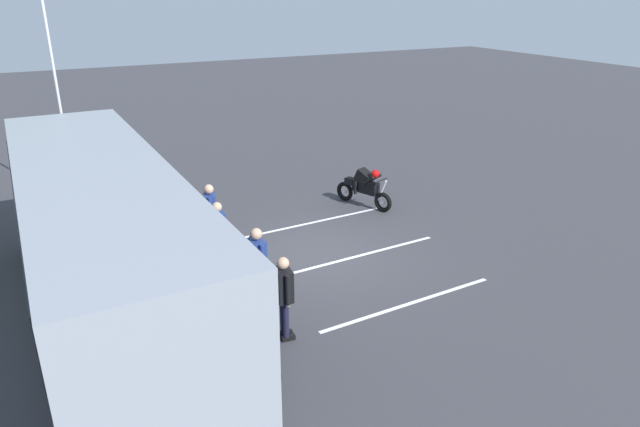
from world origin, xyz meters
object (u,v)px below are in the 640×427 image
spectator_far_left (284,292)px  parked_motorcycle_silver (250,340)px  stunt_motorcycle (364,187)px  spectator_left (257,261)px  flagpole (59,102)px  spectator_centre (229,252)px  spectator_far_right (210,212)px  spectator_right (219,231)px  tour_bus (104,249)px  parked_motorcycle_dark (176,230)px

spectator_far_left → parked_motorcycle_silver: (-0.43, 0.85, -0.52)m
spectator_far_left → stunt_motorcycle: spectator_far_left is taller
spectator_left → parked_motorcycle_silver: 1.96m
flagpole → parked_motorcycle_silver: bearing=-168.9°
spectator_left → spectator_centre: 0.93m
spectator_left → stunt_motorcycle: (4.06, -5.02, -0.46)m
spectator_far_right → flagpole: bearing=29.0°
spectator_far_left → spectator_centre: size_ratio=1.03×
spectator_left → spectator_right: (1.94, 0.18, -0.05)m
spectator_centre → spectator_right: size_ratio=0.96×
spectator_far_right → parked_motorcycle_silver: (-4.76, 0.82, -0.57)m
spectator_far_left → stunt_motorcycle: size_ratio=0.87×
spectator_left → stunt_motorcycle: size_ratio=0.91×
spectator_centre → spectator_right: 1.08m
tour_bus → parked_motorcycle_dark: tour_bus is taller
spectator_left → spectator_far_right: size_ratio=1.01×
spectator_far_right → stunt_motorcycle: (0.98, -5.03, -0.44)m
parked_motorcycle_silver → parked_motorcycle_dark: same height
spectator_left → spectator_centre: (0.87, 0.30, -0.09)m
tour_bus → spectator_right: 2.92m
parked_motorcycle_silver → spectator_centre: bearing=-11.8°
spectator_right → spectator_left: bearing=-174.7°
spectator_far_left → parked_motorcycle_dark: size_ratio=0.83×
spectator_far_left → spectator_far_right: 4.33m
parked_motorcycle_silver → spectator_left: bearing=-26.4°
tour_bus → spectator_far_right: 3.66m
tour_bus → stunt_motorcycle: bearing=-66.7°
spectator_left → stunt_motorcycle: spectator_left is taller
spectator_left → parked_motorcycle_dark: size_ratio=0.87×
spectator_centre → spectator_right: spectator_right is taller
spectator_right → spectator_far_right: bearing=-8.2°
tour_bus → spectator_far_left: bearing=-125.4°
stunt_motorcycle → spectator_centre: bearing=120.9°
spectator_far_left → flagpole: 9.87m
spectator_right → stunt_motorcycle: bearing=-67.8°
spectator_far_right → stunt_motorcycle: spectator_far_right is taller
parked_motorcycle_silver → spectator_far_left: bearing=-63.4°
tour_bus → spectator_far_left: 3.46m
spectator_far_right → parked_motorcycle_dark: size_ratio=0.86×
parked_motorcycle_silver → spectator_far_right: bearing=-9.7°
spectator_far_left → parked_motorcycle_silver: bearing=116.6°
spectator_far_right → parked_motorcycle_silver: bearing=170.3°
stunt_motorcycle → flagpole: bearing=63.2°
spectator_right → flagpole: (6.03, 2.55, 2.15)m
spectator_far_left → spectator_right: spectator_right is taller
tour_bus → spectator_left: (-0.72, -2.75, -0.57)m
spectator_left → spectator_centre: spectator_left is taller
spectator_centre → parked_motorcycle_dark: (2.83, 0.46, -0.49)m
parked_motorcycle_dark → flagpole: size_ratio=0.32×
spectator_far_left → flagpole: (9.23, 2.76, 2.16)m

